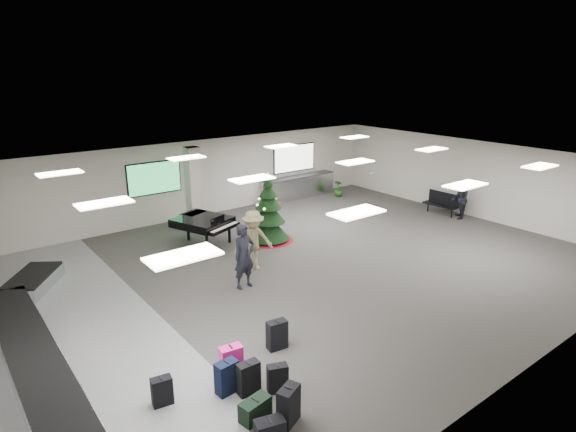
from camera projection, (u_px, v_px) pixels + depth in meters
ground at (307, 266)px, 15.30m from camera, size 18.00×18.00×0.00m
room_envelope at (284, 193)px, 14.89m from camera, size 18.02×14.02×3.21m
baggage_carousel at (36, 345)px, 10.60m from camera, size 2.28×9.71×0.43m
service_counter at (298, 187)px, 23.08m from camera, size 4.05×0.65×1.08m
suitcase_0 at (289, 405)px, 8.52m from camera, size 0.52×0.41×0.73m
suitcase_1 at (249, 378)px, 9.29m from camera, size 0.45×0.25×0.69m
pink_suitcase at (231, 362)px, 9.76m from camera, size 0.48×0.32×0.73m
suitcase_3 at (277, 335)px, 10.79m from camera, size 0.48×0.31×0.70m
navy_suitcase at (227, 377)px, 9.31m from camera, size 0.46×0.29×0.69m
green_duffel at (255, 409)px, 8.65m from camera, size 0.63×0.39×0.41m
suitcase_7 at (278, 378)px, 9.36m from camera, size 0.45×0.34×0.60m
suitcase_8 at (162, 391)px, 9.00m from camera, size 0.41×0.28×0.58m
black_duffel at (270, 429)px, 8.23m from camera, size 0.57×0.41×0.36m
christmas_tree at (269, 217)px, 17.35m from camera, size 1.79×1.79×2.55m
grand_piano at (204, 222)px, 16.98m from camera, size 2.13×2.41×1.14m
bench at (442, 202)px, 20.55m from camera, size 0.51×1.50×0.95m
traveler_a at (244, 256)px, 13.62m from camera, size 0.72×0.49×1.89m
traveler_b at (253, 240)px, 14.83m from camera, size 1.38×1.02×1.90m
traveler_bench at (460, 199)px, 19.89m from camera, size 1.02×0.99×1.65m
potted_plant_left at (263, 198)px, 21.73m from camera, size 0.54×0.55×0.78m
potted_plant_right at (339, 188)px, 23.39m from camera, size 0.60×0.60×0.79m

